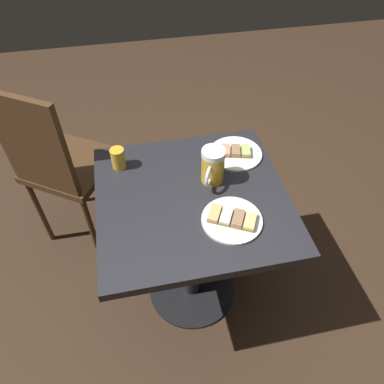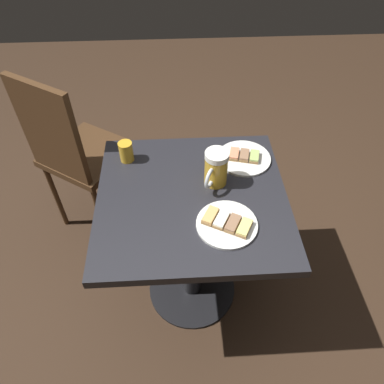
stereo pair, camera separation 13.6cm
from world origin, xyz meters
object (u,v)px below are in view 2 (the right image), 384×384
at_px(plate_far, 244,157).
at_px(beer_mug, 216,169).
at_px(cafe_chair, 75,151).
at_px(beer_glass_small, 126,152).
at_px(plate_near, 227,223).

height_order(plate_far, beer_mug, beer_mug).
xyz_separation_m(beer_mug, cafe_chair, (0.40, 0.64, -0.22)).
relative_size(beer_glass_small, cafe_chair, 0.09).
distance_m(plate_near, beer_glass_small, 0.53).
bearing_deg(plate_near, cafe_chair, 47.39).
bearing_deg(cafe_chair, beer_mug, 1.38).
xyz_separation_m(beer_glass_small, cafe_chair, (0.24, 0.29, -0.19)).
xyz_separation_m(plate_far, beer_glass_small, (0.02, 0.49, 0.04)).
height_order(plate_near, cafe_chair, cafe_chair).
bearing_deg(plate_near, plate_far, -18.28).
xyz_separation_m(plate_far, cafe_chair, (0.27, 0.78, -0.15)).
relative_size(plate_far, cafe_chair, 0.23).
height_order(beer_mug, beer_glass_small, beer_mug).
xyz_separation_m(plate_near, beer_mug, (0.22, 0.02, 0.06)).
bearing_deg(cafe_chair, plate_far, 14.18).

